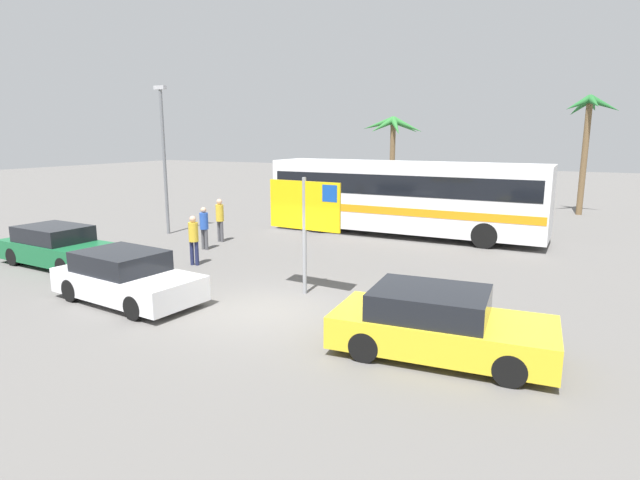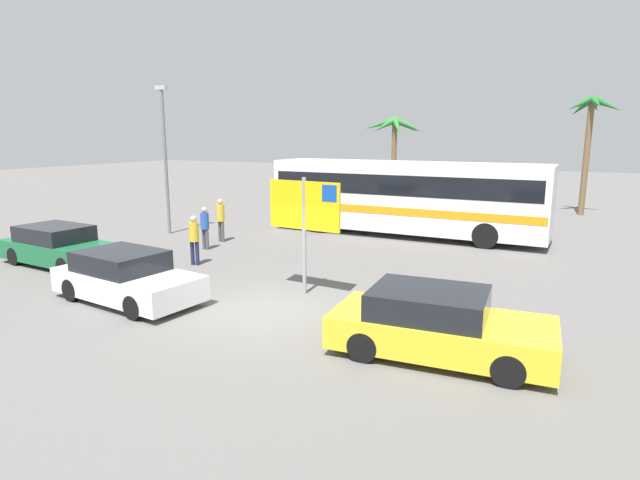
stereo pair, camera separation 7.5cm
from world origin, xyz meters
TOP-DOWN VIEW (x-y plane):
  - ground at (0.00, 0.00)m, footprint 120.00×120.00m
  - bus_front_coach at (-0.20, 11.25)m, footprint 11.77×2.50m
  - ferry_sign at (0.20, 1.81)m, footprint 2.20×0.21m
  - car_yellow at (4.46, -0.52)m, footprint 4.40×2.26m
  - car_green at (-8.73, 0.79)m, footprint 4.49×2.00m
  - car_white at (-3.67, -0.93)m, footprint 4.29×2.20m
  - pedestrian_by_bus at (-6.39, 6.43)m, footprint 0.32×0.32m
  - pedestrian_crossing_lot at (-5.99, 4.97)m, footprint 0.32×0.32m
  - pedestrian_near_sign at (-4.70, 2.90)m, footprint 0.32×0.32m
  - lamp_post_left_side at (-9.58, 6.79)m, footprint 0.56×0.20m
  - palm_tree_seaside at (-4.04, 20.47)m, footprint 3.89×3.65m
  - palm_tree_inland at (6.49, 21.49)m, footprint 2.81×3.10m

SIDE VIEW (x-z plane):
  - ground at x=0.00m, z-range 0.00..0.00m
  - car_white at x=-3.67m, z-range -0.03..1.30m
  - car_green at x=-8.73m, z-range -0.03..1.30m
  - car_yellow at x=4.46m, z-range -0.03..1.30m
  - pedestrian_crossing_lot at x=-5.99m, z-range 0.14..1.77m
  - pedestrian_near_sign at x=-4.70m, z-range 0.15..1.82m
  - pedestrian_by_bus at x=-6.39m, z-range 0.16..1.93m
  - bus_front_coach at x=-0.20m, z-range 0.20..3.37m
  - ferry_sign at x=0.20m, z-range 0.73..3.93m
  - lamp_post_left_side at x=-9.58m, z-range 0.32..6.67m
  - palm_tree_seaside at x=-4.04m, z-range 1.70..7.13m
  - palm_tree_inland at x=6.49m, z-range 1.85..8.25m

